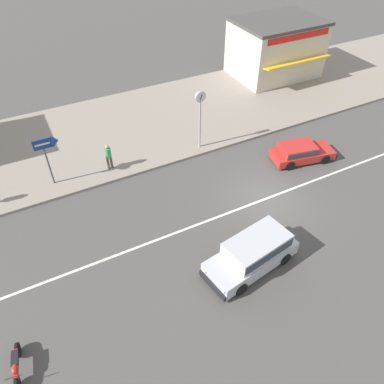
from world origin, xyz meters
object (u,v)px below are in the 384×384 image
at_px(hatchback_red_0, 301,152).
at_px(pedestrian_mid_kerb, 108,155).
at_px(shopfront_mid_block, 276,48).
at_px(arrow_signboard, 52,144).
at_px(minivan_silver_2, 254,252).
at_px(motorcycle_0, 16,365).
at_px(street_clock, 200,107).

height_order(hatchback_red_0, pedestrian_mid_kerb, pedestrian_mid_kerb).
height_order(pedestrian_mid_kerb, shopfront_mid_block, shopfront_mid_block).
height_order(arrow_signboard, shopfront_mid_block, shopfront_mid_block).
distance_m(minivan_silver_2, arrow_signboard, 11.76).
bearing_deg(motorcycle_0, hatchback_red_0, 17.61).
distance_m(hatchback_red_0, arrow_signboard, 14.27).
xyz_separation_m(minivan_silver_2, arrow_signboard, (-6.35, 9.73, 1.79)).
height_order(arrow_signboard, pedestrian_mid_kerb, arrow_signboard).
xyz_separation_m(motorcycle_0, shopfront_mid_block, (22.95, 16.07, 1.93)).
bearing_deg(street_clock, hatchback_red_0, -38.24).
xyz_separation_m(motorcycle_0, arrow_signboard, (3.83, 9.89, 2.21)).
xyz_separation_m(arrow_signboard, pedestrian_mid_kerb, (2.78, -0.15, -1.53)).
relative_size(motorcycle_0, street_clock, 0.48).
relative_size(street_clock, pedestrian_mid_kerb, 2.31).
xyz_separation_m(pedestrian_mid_kerb, shopfront_mid_block, (16.34, 6.33, 1.24)).
bearing_deg(motorcycle_0, street_clock, 37.06).
xyz_separation_m(hatchback_red_0, arrow_signboard, (-13.42, 4.42, 2.05)).
relative_size(hatchback_red_0, motorcycle_0, 2.24).
bearing_deg(hatchback_red_0, motorcycle_0, -162.39).
relative_size(minivan_silver_2, motorcycle_0, 2.55).
bearing_deg(arrow_signboard, street_clock, -3.79).
relative_size(minivan_silver_2, pedestrian_mid_kerb, 2.82).
bearing_deg(minivan_silver_2, motorcycle_0, -179.09).
height_order(street_clock, arrow_signboard, street_clock).
xyz_separation_m(hatchback_red_0, minivan_silver_2, (-7.07, -5.31, 0.26)).
relative_size(hatchback_red_0, pedestrian_mid_kerb, 2.48).
distance_m(hatchback_red_0, shopfront_mid_block, 12.17).
bearing_deg(shopfront_mid_block, pedestrian_mid_kerb, -158.84).
height_order(hatchback_red_0, minivan_silver_2, minivan_silver_2).
relative_size(minivan_silver_2, arrow_signboard, 1.56).
distance_m(pedestrian_mid_kerb, shopfront_mid_block, 17.57).
xyz_separation_m(street_clock, shopfront_mid_block, (10.60, 6.74, -0.60)).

